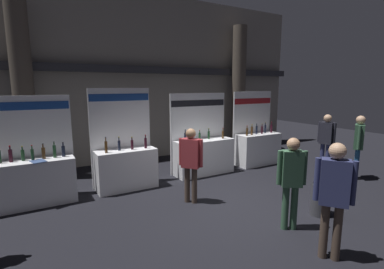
{
  "coord_description": "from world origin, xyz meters",
  "views": [
    {
      "loc": [
        -3.74,
        -4.88,
        2.6
      ],
      "look_at": [
        -0.22,
        1.14,
        1.41
      ],
      "focal_mm": 26.8,
      "sensor_mm": 36.0,
      "label": 1
    }
  ],
  "objects_px": {
    "trash_bin": "(320,199)",
    "visitor_4": "(334,191)",
    "exhibitor_booth_3": "(257,146)",
    "visitor_3": "(291,176)",
    "visitor_1": "(359,141)",
    "exhibitor_booth_2": "(203,153)",
    "exhibitor_booth_0": "(30,178)",
    "exhibitor_booth_1": "(126,164)",
    "visitor_2": "(191,159)",
    "visitor_5": "(326,138)"
  },
  "relations": [
    {
      "from": "exhibitor_booth_0",
      "to": "visitor_5",
      "type": "xyz_separation_m",
      "value": [
        7.92,
        -1.62,
        0.43
      ]
    },
    {
      "from": "trash_bin",
      "to": "visitor_3",
      "type": "bearing_deg",
      "value": -174.98
    },
    {
      "from": "visitor_5",
      "to": "visitor_3",
      "type": "bearing_deg",
      "value": 103.14
    },
    {
      "from": "visitor_2",
      "to": "visitor_4",
      "type": "distance_m",
      "value": 3.01
    },
    {
      "from": "visitor_3",
      "to": "visitor_4",
      "type": "bearing_deg",
      "value": 109.96
    },
    {
      "from": "exhibitor_booth_2",
      "to": "visitor_1",
      "type": "bearing_deg",
      "value": -37.11
    },
    {
      "from": "visitor_5",
      "to": "visitor_2",
      "type": "bearing_deg",
      "value": 76.18
    },
    {
      "from": "exhibitor_booth_0",
      "to": "visitor_5",
      "type": "distance_m",
      "value": 8.09
    },
    {
      "from": "exhibitor_booth_1",
      "to": "visitor_4",
      "type": "distance_m",
      "value": 4.89
    },
    {
      "from": "visitor_3",
      "to": "visitor_5",
      "type": "height_order",
      "value": "visitor_5"
    },
    {
      "from": "visitor_5",
      "to": "exhibitor_booth_3",
      "type": "bearing_deg",
      "value": 23.53
    },
    {
      "from": "exhibitor_booth_0",
      "to": "exhibitor_booth_3",
      "type": "relative_size",
      "value": 0.99
    },
    {
      "from": "exhibitor_booth_0",
      "to": "visitor_3",
      "type": "bearing_deg",
      "value": -41.88
    },
    {
      "from": "exhibitor_booth_2",
      "to": "exhibitor_booth_3",
      "type": "distance_m",
      "value": 2.12
    },
    {
      "from": "exhibitor_booth_0",
      "to": "exhibitor_booth_1",
      "type": "bearing_deg",
      "value": -0.43
    },
    {
      "from": "exhibitor_booth_0",
      "to": "exhibitor_booth_2",
      "type": "relative_size",
      "value": 1.0
    },
    {
      "from": "trash_bin",
      "to": "visitor_4",
      "type": "xyz_separation_m",
      "value": [
        -1.2,
        -1.03,
        0.74
      ]
    },
    {
      "from": "exhibitor_booth_0",
      "to": "visitor_4",
      "type": "xyz_separation_m",
      "value": [
        3.85,
        -4.57,
        0.47
      ]
    },
    {
      "from": "exhibitor_booth_0",
      "to": "visitor_3",
      "type": "distance_m",
      "value": 5.45
    },
    {
      "from": "exhibitor_booth_2",
      "to": "visitor_3",
      "type": "distance_m",
      "value": 3.73
    },
    {
      "from": "exhibitor_booth_1",
      "to": "visitor_2",
      "type": "height_order",
      "value": "exhibitor_booth_1"
    },
    {
      "from": "exhibitor_booth_3",
      "to": "visitor_1",
      "type": "height_order",
      "value": "exhibitor_booth_3"
    },
    {
      "from": "visitor_1",
      "to": "visitor_5",
      "type": "relative_size",
      "value": 1.03
    },
    {
      "from": "trash_bin",
      "to": "visitor_3",
      "type": "relative_size",
      "value": 0.4
    },
    {
      "from": "exhibitor_booth_2",
      "to": "visitor_1",
      "type": "xyz_separation_m",
      "value": [
        3.46,
        -2.62,
        0.47
      ]
    },
    {
      "from": "trash_bin",
      "to": "visitor_2",
      "type": "relative_size",
      "value": 0.4
    },
    {
      "from": "exhibitor_booth_0",
      "to": "exhibitor_booth_3",
      "type": "height_order",
      "value": "exhibitor_booth_3"
    },
    {
      "from": "exhibitor_booth_2",
      "to": "visitor_3",
      "type": "height_order",
      "value": "exhibitor_booth_2"
    },
    {
      "from": "visitor_3",
      "to": "visitor_2",
      "type": "bearing_deg",
      "value": -32.72
    },
    {
      "from": "exhibitor_booth_0",
      "to": "visitor_3",
      "type": "height_order",
      "value": "exhibitor_booth_0"
    },
    {
      "from": "trash_bin",
      "to": "visitor_5",
      "type": "height_order",
      "value": "visitor_5"
    },
    {
      "from": "exhibitor_booth_0",
      "to": "visitor_1",
      "type": "distance_m",
      "value": 8.4
    },
    {
      "from": "exhibitor_booth_1",
      "to": "visitor_1",
      "type": "height_order",
      "value": "exhibitor_booth_1"
    },
    {
      "from": "trash_bin",
      "to": "visitor_2",
      "type": "distance_m",
      "value": 2.79
    },
    {
      "from": "visitor_1",
      "to": "exhibitor_booth_0",
      "type": "bearing_deg",
      "value": -46.99
    },
    {
      "from": "exhibitor_booth_1",
      "to": "visitor_5",
      "type": "xyz_separation_m",
      "value": [
        5.78,
        -1.6,
        0.41
      ]
    },
    {
      "from": "visitor_3",
      "to": "trash_bin",
      "type": "bearing_deg",
      "value": -143.29
    },
    {
      "from": "exhibitor_booth_2",
      "to": "trash_bin",
      "type": "bearing_deg",
      "value": -81.56
    },
    {
      "from": "exhibitor_booth_2",
      "to": "visitor_4",
      "type": "distance_m",
      "value": 4.7
    },
    {
      "from": "visitor_2",
      "to": "exhibitor_booth_0",
      "type": "bearing_deg",
      "value": 22.78
    },
    {
      "from": "visitor_4",
      "to": "visitor_2",
      "type": "bearing_deg",
      "value": -22.67
    },
    {
      "from": "exhibitor_booth_1",
      "to": "trash_bin",
      "type": "distance_m",
      "value": 4.59
    },
    {
      "from": "exhibitor_booth_2",
      "to": "visitor_2",
      "type": "distance_m",
      "value": 2.25
    },
    {
      "from": "exhibitor_booth_1",
      "to": "exhibitor_booth_3",
      "type": "xyz_separation_m",
      "value": [
        4.51,
        0.04,
        -0.01
      ]
    },
    {
      "from": "exhibitor_booth_3",
      "to": "trash_bin",
      "type": "xyz_separation_m",
      "value": [
        -1.59,
        -3.56,
        -0.28
      ]
    },
    {
      "from": "trash_bin",
      "to": "visitor_3",
      "type": "distance_m",
      "value": 1.21
    },
    {
      "from": "visitor_4",
      "to": "exhibitor_booth_0",
      "type": "bearing_deg",
      "value": 3.05
    },
    {
      "from": "exhibitor_booth_1",
      "to": "exhibitor_booth_3",
      "type": "height_order",
      "value": "exhibitor_booth_1"
    },
    {
      "from": "exhibitor_booth_0",
      "to": "visitor_5",
      "type": "bearing_deg",
      "value": -11.53
    },
    {
      "from": "exhibitor_booth_3",
      "to": "visitor_3",
      "type": "relative_size",
      "value": 1.42
    }
  ]
}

